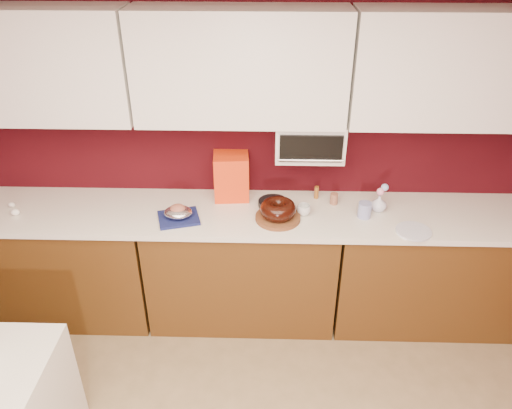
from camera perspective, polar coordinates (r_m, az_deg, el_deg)
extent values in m
cube|color=white|center=(0.99, -9.65, 19.75)|extent=(4.00, 4.50, 0.02)
cube|color=#39070D|center=(3.52, -1.51, 6.66)|extent=(4.00, 0.02, 2.50)
cube|color=#523010|center=(3.97, -21.28, -6.29)|extent=(1.31, 0.58, 0.86)
cube|color=#523010|center=(3.68, -1.58, -7.11)|extent=(1.31, 0.58, 0.86)
cube|color=#523010|center=(3.85, 18.82, -7.09)|extent=(1.31, 0.58, 0.86)
cube|color=silver|center=(3.42, -1.69, -1.14)|extent=(4.00, 0.62, 0.04)
cube|color=white|center=(3.50, -24.89, 14.21)|extent=(1.31, 0.33, 0.70)
cube|color=white|center=(3.16, -1.82, 15.41)|extent=(1.31, 0.33, 0.70)
cube|color=white|center=(3.36, 22.30, 14.14)|extent=(1.31, 0.33, 0.70)
cube|color=white|center=(3.34, 6.13, 7.48)|extent=(0.45, 0.30, 0.25)
cube|color=black|center=(3.20, 6.31, 6.35)|extent=(0.40, 0.02, 0.18)
cylinder|color=silver|center=(3.21, 6.25, 5.03)|extent=(0.42, 0.02, 0.02)
cylinder|color=brown|center=(3.32, 2.52, -1.51)|extent=(0.33, 0.33, 0.03)
torus|color=black|center=(3.29, 2.54, -0.53)|extent=(0.30, 0.30, 0.10)
cube|color=navy|center=(3.36, -8.83, -1.53)|extent=(0.31, 0.29, 0.02)
ellipsoid|color=silver|center=(3.34, -8.89, -0.88)|extent=(0.23, 0.21, 0.07)
ellipsoid|color=#A35F4A|center=(3.33, -8.93, -0.51)|extent=(0.12, 0.11, 0.07)
cube|color=red|center=(3.52, -2.83, 3.29)|extent=(0.26, 0.24, 0.33)
cylinder|color=black|center=(3.47, 1.96, 0.15)|extent=(0.26, 0.26, 0.04)
imported|color=silver|center=(3.37, 5.48, -0.51)|extent=(0.10, 0.10, 0.09)
cylinder|color=navy|center=(3.41, 12.31, -0.62)|extent=(0.11, 0.11, 0.11)
imported|color=silver|center=(3.49, 13.87, 0.25)|extent=(0.11, 0.11, 0.13)
sphere|color=pink|center=(3.45, 14.04, 1.44)|extent=(0.05, 0.05, 0.05)
sphere|color=#95BAEF|center=(3.47, 14.51, 1.91)|extent=(0.05, 0.05, 0.05)
cylinder|color=silver|center=(3.35, 17.57, -2.93)|extent=(0.28, 0.28, 0.01)
cylinder|color=brown|center=(3.57, 6.93, 1.38)|extent=(0.03, 0.03, 0.09)
cylinder|color=#8D5840|center=(3.52, 8.90, 0.66)|extent=(0.06, 0.06, 0.08)
ellipsoid|color=white|center=(3.73, -25.80, -0.79)|extent=(0.07, 0.06, 0.05)
ellipsoid|color=white|center=(3.85, -26.13, -0.02)|extent=(0.06, 0.05, 0.04)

